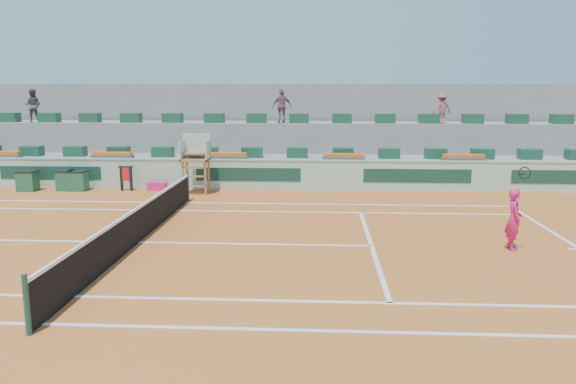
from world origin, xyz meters
The scene contains 20 objects.
ground centered at (0.00, 0.00, 0.00)m, with size 90.00×90.00×0.00m, color #A3511F.
seating_tier_lower centered at (0.00, 10.70, 0.60)m, with size 36.00×4.00×1.20m, color gray.
seating_tier_upper centered at (0.00, 12.30, 1.30)m, with size 36.00×2.40×2.60m, color gray.
stadium_back_wall centered at (0.00, 13.90, 2.20)m, with size 36.00×0.40×4.40m, color gray.
player_bag centered at (-1.79, 7.98, 0.17)m, with size 0.78×0.35×0.35m, color #E41D6D.
spectator_left centered at (-8.71, 11.58, 3.39)m, with size 0.77×0.60×1.58m, color #454550.
spectator_mid centered at (3.21, 11.44, 3.38)m, with size 0.92×0.38×1.57m, color #79515F.
spectator_right centered at (10.57, 11.61, 3.29)m, with size 0.90×0.51×1.39m, color #974B54.
court_lines centered at (0.00, 0.00, 0.01)m, with size 23.89×11.09×0.01m.
tennis_net centered at (0.00, 0.00, 0.53)m, with size 0.10×11.97×1.10m.
advertising_hoarding centered at (0.02, 8.50, 0.63)m, with size 36.00×0.34×1.26m.
umpire_chair centered at (0.00, 7.50, 1.54)m, with size 1.10×0.90×2.40m.
seat_row_lower centered at (0.00, 9.80, 1.42)m, with size 32.90×0.60×0.44m.
seat_row_upper centered at (0.00, 11.70, 2.82)m, with size 32.90×0.60×0.44m.
flower_planters centered at (-1.50, 9.00, 1.33)m, with size 26.80×0.36×0.28m.
drink_cooler_a centered at (-5.05, 7.73, 0.42)m, with size 0.75×0.65×0.84m.
drink_cooler_b centered at (-5.58, 7.79, 0.42)m, with size 0.70×0.60×0.84m.
drink_cooler_c centered at (-7.12, 7.59, 0.42)m, with size 0.77×0.66×0.84m.
towel_rack centered at (-3.03, 7.83, 0.60)m, with size 0.59×0.10×1.03m.
tennis_player centered at (10.08, -0.10, 0.83)m, with size 0.42×0.87×2.28m.
Camera 1 is at (4.97, -14.73, 4.19)m, focal length 35.00 mm.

